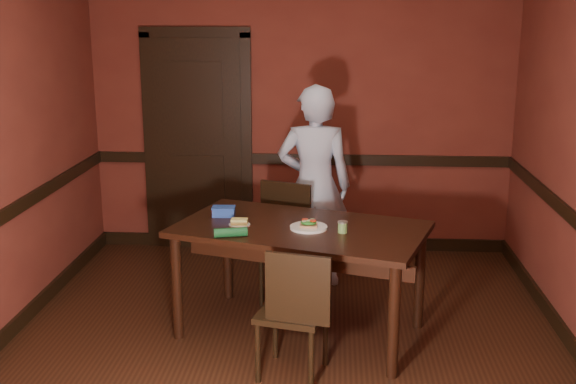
# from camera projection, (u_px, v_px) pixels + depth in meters

# --- Properties ---
(floor) EXTENTS (4.00, 4.50, 0.01)m
(floor) POSITION_uv_depth(u_px,v_px,m) (285.00, 350.00, 5.03)
(floor) COLOR black
(floor) RESTS_ON ground
(wall_back) EXTENTS (4.00, 0.02, 2.70)m
(wall_back) POSITION_uv_depth(u_px,v_px,m) (301.00, 113.00, 6.87)
(wall_back) COLOR maroon
(wall_back) RESTS_ON ground
(wall_front) EXTENTS (4.00, 0.02, 2.70)m
(wall_front) POSITION_uv_depth(u_px,v_px,m) (239.00, 291.00, 2.52)
(wall_front) COLOR maroon
(wall_front) RESTS_ON ground
(dado_back) EXTENTS (4.00, 0.03, 0.10)m
(dado_back) POSITION_uv_depth(u_px,v_px,m) (301.00, 159.00, 6.97)
(dado_back) COLOR black
(dado_back) RESTS_ON ground
(baseboard_back) EXTENTS (4.00, 0.03, 0.12)m
(baseboard_back) POSITION_uv_depth(u_px,v_px,m) (301.00, 242.00, 7.17)
(baseboard_back) COLOR black
(baseboard_back) RESTS_ON ground
(baseboard_left) EXTENTS (0.03, 4.50, 0.12)m
(baseboard_left) POSITION_uv_depth(u_px,v_px,m) (7.00, 334.00, 5.14)
(baseboard_left) COLOR black
(baseboard_left) RESTS_ON ground
(door) EXTENTS (1.05, 0.07, 2.20)m
(door) POSITION_uv_depth(u_px,v_px,m) (198.00, 139.00, 6.97)
(door) COLOR black
(door) RESTS_ON ground
(dining_table) EXTENTS (1.95, 1.45, 0.81)m
(dining_table) POSITION_uv_depth(u_px,v_px,m) (300.00, 280.00, 5.21)
(dining_table) COLOR black
(dining_table) RESTS_ON floor
(chair_far) EXTENTS (0.57, 0.57, 0.95)m
(chair_far) POSITION_uv_depth(u_px,v_px,m) (293.00, 245.00, 5.77)
(chair_far) COLOR black
(chair_far) RESTS_ON floor
(chair_near) EXTENTS (0.50, 0.50, 0.88)m
(chair_near) POSITION_uv_depth(u_px,v_px,m) (292.00, 310.00, 4.60)
(chair_near) COLOR black
(chair_near) RESTS_ON floor
(person) EXTENTS (0.63, 0.42, 1.72)m
(person) POSITION_uv_depth(u_px,v_px,m) (314.00, 186.00, 6.09)
(person) COLOR #ADC0D6
(person) RESTS_ON floor
(sandwich_plate) EXTENTS (0.26, 0.26, 0.07)m
(sandwich_plate) POSITION_uv_depth(u_px,v_px,m) (309.00, 226.00, 5.06)
(sandwich_plate) COLOR silver
(sandwich_plate) RESTS_ON dining_table
(sauce_jar) EXTENTS (0.07, 0.07, 0.08)m
(sauce_jar) POSITION_uv_depth(u_px,v_px,m) (343.00, 227.00, 4.96)
(sauce_jar) COLOR #5F8D44
(sauce_jar) RESTS_ON dining_table
(cheese_saucer) EXTENTS (0.15, 0.15, 0.05)m
(cheese_saucer) POSITION_uv_depth(u_px,v_px,m) (239.00, 223.00, 5.13)
(cheese_saucer) COLOR silver
(cheese_saucer) RESTS_ON dining_table
(food_tub) EXTENTS (0.18, 0.13, 0.07)m
(food_tub) POSITION_uv_depth(u_px,v_px,m) (224.00, 211.00, 5.36)
(food_tub) COLOR #2850B4
(food_tub) RESTS_ON dining_table
(wrapped_veg) EXTENTS (0.24, 0.12, 0.06)m
(wrapped_veg) POSITION_uv_depth(u_px,v_px,m) (230.00, 232.00, 4.87)
(wrapped_veg) COLOR #124821
(wrapped_veg) RESTS_ON dining_table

